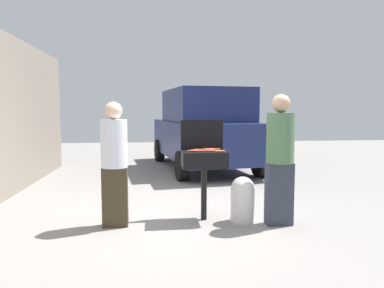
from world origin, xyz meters
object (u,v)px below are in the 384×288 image
Objects in this scene: hot_dog_5 at (215,149)px; bbq_grill at (204,162)px; hot_dog_9 at (196,150)px; propane_tank at (243,198)px; person_left at (114,159)px; hot_dog_3 at (200,151)px; hot_dog_2 at (209,150)px; hot_dog_0 at (211,151)px; hot_dog_4 at (199,150)px; person_right at (280,155)px; hot_dog_1 at (210,149)px; hot_dog_6 at (193,151)px; hot_dog_8 at (220,151)px; hot_dog_7 at (207,149)px; parked_minivan at (204,129)px; hot_dog_10 at (216,151)px.

bbq_grill is at bearing -149.11° from hot_dog_5.
hot_dog_9 is 0.21× the size of propane_tank.
hot_dog_3 is at bearing -12.27° from person_left.
hot_dog_2 is 0.12m from hot_dog_5.
hot_dog_0 is 1.00× the size of hot_dog_4.
person_right is (1.06, -0.32, -0.04)m from hot_dog_9.
hot_dog_1 is 0.15m from hot_dog_4.
hot_dog_6 and hot_dog_8 have the same top height.
hot_dog_9 is 0.90m from propane_tank.
hot_dog_7 is at bearing -17.26° from person_right.
bbq_grill is at bearing 138.44° from hot_dog_0.
person_left is at bearing -169.34° from hot_dog_5.
hot_dog_9 is at bearing -159.84° from hot_dog_1.
propane_tank is at bearing -14.81° from person_left.
hot_dog_6 is at bearing 71.96° from parked_minivan.
hot_dog_2 and hot_dog_5 have the same top height.
propane_tank is (0.67, -0.09, -0.64)m from hot_dog_6.
hot_dog_1 is 1.29m from person_left.
person_right is at bearing -28.29° from hot_dog_5.
bbq_grill is 7.30× the size of hot_dog_6.
person_left is 0.94× the size of person_right.
hot_dog_10 is 0.08× the size of person_right.
hot_dog_1 is 1.00× the size of hot_dog_10.
hot_dog_7 is at bearing 37.91° from hot_dog_9.
hot_dog_1 is at bearing -4.23° from person_left.
hot_dog_2 is at bearing 93.33° from hot_dog_0.
hot_dog_5 is 1.00× the size of hot_dog_7.
hot_dog_1 is at bearing 20.16° from hot_dog_9.
hot_dog_1 is at bearing -161.95° from hot_dog_5.
hot_dog_0 is 0.15m from hot_dog_1.
hot_dog_3 is 4.53m from parked_minivan.
hot_dog_7 is 1.00× the size of hot_dog_9.
hot_dog_4 is 0.87m from propane_tank.
parked_minivan is at bearing 80.48° from hot_dog_9.
hot_dog_9 reaches higher than bbq_grill.
hot_dog_0 is at bearing 167.73° from propane_tank.
hot_dog_9 is at bearing 157.96° from hot_dog_0.
person_left is at bearing 60.26° from parked_minivan.
propane_tank is at bearing -5.46° from hot_dog_3.
hot_dog_5 is at bearing 31.78° from hot_dog_2.
hot_dog_9 is (-0.30, 0.16, 0.00)m from hot_dog_8.
hot_dog_6 is (-0.25, -0.01, 0.00)m from hot_dog_0.
hot_dog_2 is 1.00× the size of hot_dog_4.
hot_dog_0 is at bearing 150.19° from hot_dog_10.
hot_dog_10 is (-0.05, 0.05, 0.00)m from hot_dog_8.
hot_dog_5 is at bearing 62.27° from hot_dog_0.
hot_dog_0 is 1.00× the size of hot_dog_3.
hot_dog_8 is 4.55m from parked_minivan.
hot_dog_5 is 1.00× the size of hot_dog_8.
hot_dog_2 is at bearing 29.69° from bbq_grill.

